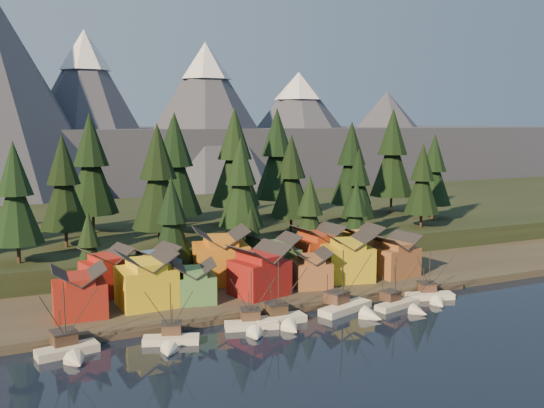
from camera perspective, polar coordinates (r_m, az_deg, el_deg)
name	(u,v)px	position (r m, az deg, el deg)	size (l,w,h in m)	color
ground	(325,344)	(93.38, 4.97, -12.95)	(500.00, 500.00, 0.00)	black
shore_strip	(229,277)	(127.75, -4.05, -6.88)	(400.00, 50.00, 1.50)	#353026
hillside	(166,229)	(173.90, -9.94, -2.29)	(420.00, 100.00, 6.00)	black
dock	(277,310)	(107.03, 0.51, -9.91)	(80.00, 4.00, 1.00)	#4C4336
mountain_ridge	(85,137)	(291.98, -17.20, 6.05)	(560.00, 190.00, 90.00)	#4E5265
boat_0	(69,341)	(92.04, -18.59, -12.10)	(9.19, 9.81, 11.62)	beige
boat_1	(170,333)	(92.86, -9.54, -11.87)	(9.00, 9.44, 10.18)	silver
boat_2	(252,318)	(97.92, -1.85, -10.67)	(9.21, 9.69, 10.54)	white
boat_3	(282,311)	(100.34, 0.99, -10.07)	(8.92, 9.73, 11.38)	silver
boat_4	(351,301)	(107.05, 7.46, -9.01)	(11.60, 12.02, 12.08)	silver
boat_5	(402,299)	(110.93, 12.15, -8.73)	(9.74, 10.25, 10.04)	beige
boat_6	(432,290)	(117.39, 14.83, -7.83)	(9.46, 9.89, 10.40)	white
house_front_0	(79,290)	(104.08, -17.69, -7.74)	(8.55, 8.12, 8.24)	maroon
house_front_1	(146,277)	(106.74, -11.76, -6.76)	(9.72, 9.37, 9.55)	yellow
house_front_2	(194,281)	(108.15, -7.37, -7.17)	(8.63, 8.67, 7.13)	#4B7F45
house_front_3	(259,269)	(111.18, -1.20, -6.10)	(10.98, 10.68, 9.23)	maroon
house_front_4	(311,267)	(116.98, 3.71, -5.98)	(8.49, 8.90, 7.12)	brown
house_front_5	(348,255)	(122.13, 7.13, -4.79)	(10.89, 10.28, 9.66)	gold
house_front_6	(394,254)	(127.46, 11.39, -4.63)	(9.52, 9.12, 8.51)	brown
house_back_0	(107,270)	(114.93, -15.28, -6.05)	(9.68, 9.44, 8.76)	maroon
house_back_1	(154,268)	(114.93, -11.01, -5.94)	(9.10, 9.18, 8.68)	#3B5A8D
house_back_2	(221,254)	(119.34, -4.84, -4.73)	(11.84, 11.17, 10.91)	#C4741B
house_back_3	(275,256)	(122.22, 0.29, -4.92)	(8.75, 7.80, 8.86)	#406C3A
house_back_4	(317,248)	(128.24, 4.29, -4.12)	(9.66, 9.33, 9.80)	#9D3418
house_back_5	(360,246)	(132.79, 8.26, -3.91)	(8.71, 8.80, 9.18)	#C38732
tree_hill_2	(16,197)	(124.47, -22.99, 0.62)	(10.10, 10.10, 23.52)	#332319
tree_hill_3	(64,186)	(136.98, -19.00, 1.63)	(10.50, 10.50, 24.47)	#332319
tree_hill_4	(91,168)	(152.57, -16.65, 3.31)	(12.57, 12.57, 29.28)	#332319
tree_hill_5	(158,181)	(130.15, -10.66, 2.18)	(11.49, 11.49, 26.77)	#332319
tree_hill_6	(175,168)	(146.54, -9.09, 3.37)	(12.59, 12.59, 29.33)	#332319
tree_hill_7	(241,186)	(134.00, -2.95, 1.72)	(10.14, 10.14, 23.61)	#332319
tree_hill_8	(235,161)	(158.84, -3.52, 4.07)	(13.20, 13.20, 30.75)	#332319
tree_hill_9	(291,179)	(146.89, 1.83, 2.34)	(10.31, 10.31, 24.02)	#332319
tree_hill_10	(277,157)	(172.51, 0.47, 4.40)	(13.27, 13.27, 30.91)	#332319
tree_hill_11	(358,186)	(150.71, 8.13, 1.67)	(8.81, 8.81, 20.51)	#332319
tree_hill_12	(351,166)	(168.11, 7.47, 3.55)	(11.67, 11.67, 27.19)	#332319
tree_hill_13	(422,182)	(159.58, 13.96, 2.06)	(9.25, 9.25, 21.55)	#332319
tree_hill_14	(392,156)	(183.04, 11.26, 4.46)	(13.29, 13.29, 30.95)	#332319
tree_hill_15	(172,166)	(164.00, -9.37, 3.55)	(11.97, 11.97, 27.88)	#332319
tree_hill_17	(434,172)	(174.76, 14.99, 2.89)	(10.18, 10.18, 23.70)	#332319
tree_shore_0	(89,247)	(118.99, -16.82, -3.91)	(6.38, 6.38, 14.86)	#332319
tree_shore_1	(172,224)	(121.57, -9.40, -1.87)	(8.93, 8.93, 20.80)	#332319
tree_shore_2	(251,236)	(127.74, -1.99, -3.04)	(5.94, 5.94, 13.84)	#332319
tree_shore_3	(310,216)	(133.15, 3.57, -1.14)	(8.59, 8.59, 20.00)	#332319
tree_shore_4	(356,217)	(139.35, 7.91, -1.19)	(7.86, 7.86, 18.30)	#332319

